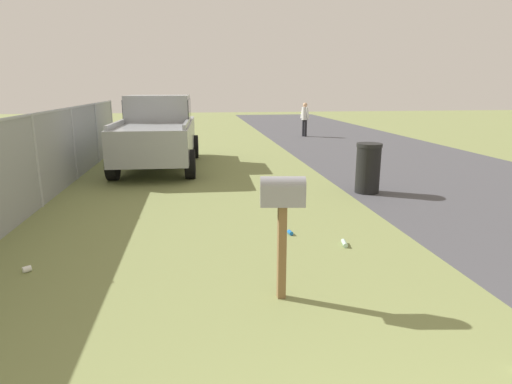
% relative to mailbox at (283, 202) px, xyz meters
% --- Properties ---
extents(mailbox, '(0.26, 0.51, 1.41)m').
position_rel_mailbox_xyz_m(mailbox, '(0.00, 0.00, 0.00)').
color(mailbox, brown).
rests_on(mailbox, ground).
extents(pickup_truck, '(5.15, 2.35, 2.09)m').
position_rel_mailbox_xyz_m(pickup_truck, '(8.60, 2.01, -0.02)').
color(pickup_truck, '#93999E').
rests_on(pickup_truck, ground).
extents(trash_bin, '(0.56, 0.56, 1.12)m').
position_rel_mailbox_xyz_m(trash_bin, '(4.59, -2.90, -0.56)').
color(trash_bin, black).
rests_on(trash_bin, ground).
extents(pedestrian, '(0.45, 0.34, 1.61)m').
position_rel_mailbox_xyz_m(pedestrian, '(15.71, -4.27, -0.20)').
color(pedestrian, black).
rests_on(pedestrian, ground).
extents(fence_section, '(15.87, 0.07, 1.85)m').
position_rel_mailbox_xyz_m(fence_section, '(4.38, 4.02, -0.13)').
color(fence_section, '#9EA3A8').
rests_on(fence_section, ground).
extents(litter_can_by_mailbox, '(0.13, 0.08, 0.07)m').
position_rel_mailbox_xyz_m(litter_can_by_mailbox, '(2.06, -0.56, -1.10)').
color(litter_can_by_mailbox, blue).
rests_on(litter_can_by_mailbox, ground).
extents(litter_cup_midfield_b, '(0.12, 0.13, 0.08)m').
position_rel_mailbox_xyz_m(litter_cup_midfield_b, '(1.13, 3.14, -1.09)').
color(litter_cup_midfield_b, white).
rests_on(litter_cup_midfield_b, ground).
extents(litter_bottle_midfield_a, '(0.23, 0.11, 0.07)m').
position_rel_mailbox_xyz_m(litter_bottle_midfield_a, '(1.47, -1.27, -1.09)').
color(litter_bottle_midfield_a, '#B2D8BF').
rests_on(litter_bottle_midfield_a, ground).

